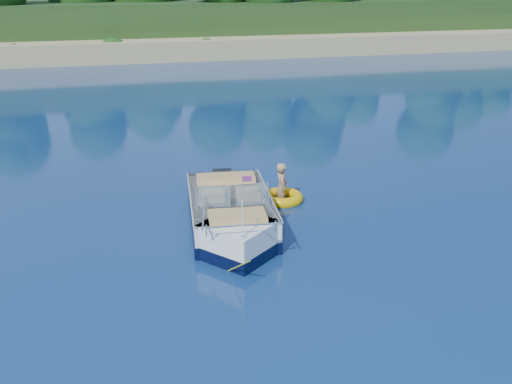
% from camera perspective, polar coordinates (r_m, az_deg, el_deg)
% --- Properties ---
extents(ground, '(160.00, 160.00, 0.00)m').
position_cam_1_polar(ground, '(11.11, -6.21, -12.64)').
color(ground, '#0B194D').
rests_on(ground, ground).
extents(shoreline, '(170.00, 59.00, 6.00)m').
position_cam_1_polar(shoreline, '(73.16, -14.45, 16.22)').
color(shoreline, tan).
rests_on(shoreline, ground).
extents(motorboat, '(2.45, 5.73, 1.91)m').
position_cam_1_polar(motorboat, '(14.46, -2.44, -2.53)').
color(motorboat, white).
rests_on(motorboat, ground).
extents(tow_tube, '(1.44, 1.44, 0.33)m').
position_cam_1_polar(tow_tube, '(16.49, 2.63, -0.58)').
color(tow_tube, '#F4B605').
rests_on(tow_tube, ground).
extents(boy, '(0.49, 0.88, 1.63)m').
position_cam_1_polar(boy, '(16.61, 2.56, -0.74)').
color(boy, tan).
rests_on(boy, ground).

